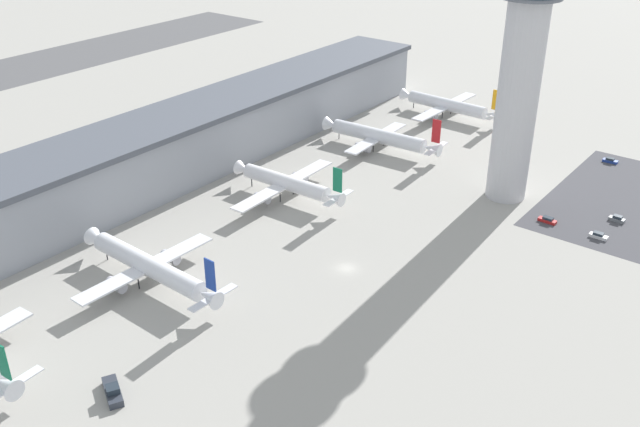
{
  "coord_description": "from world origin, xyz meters",
  "views": [
    {
      "loc": [
        -115.8,
        -81.35,
        87.74
      ],
      "look_at": [
        6.83,
        13.03,
        7.49
      ],
      "focal_mm": 40.0,
      "sensor_mm": 36.0,
      "label": 1
    }
  ],
  "objects_px": {
    "car_red_hatchback": "(610,161)",
    "airplane_gate_delta": "(287,183)",
    "airplane_gate_charlie": "(149,266)",
    "airplane_gate_foxtrot": "(447,105)",
    "control_tower": "(520,79)",
    "car_blue_compact": "(547,220)",
    "car_silver_sedan": "(617,219)",
    "car_maroon_suv": "(598,236)",
    "airplane_gate_echo": "(379,136)",
    "service_truck_water": "(113,391)"
  },
  "relations": [
    {
      "from": "service_truck_water",
      "to": "car_red_hatchback",
      "type": "relative_size",
      "value": 1.82
    },
    {
      "from": "airplane_gate_charlie",
      "to": "car_blue_compact",
      "type": "xyz_separation_m",
      "value": [
        82.67,
        -59.52,
        -3.92
      ]
    },
    {
      "from": "car_blue_compact",
      "to": "car_red_hatchback",
      "type": "height_order",
      "value": "car_blue_compact"
    },
    {
      "from": "control_tower",
      "to": "car_blue_compact",
      "type": "height_order",
      "value": "control_tower"
    },
    {
      "from": "car_red_hatchback",
      "to": "airplane_gate_echo",
      "type": "bearing_deg",
      "value": 118.69
    },
    {
      "from": "airplane_gate_foxtrot",
      "to": "car_maroon_suv",
      "type": "relative_size",
      "value": 8.83
    },
    {
      "from": "car_blue_compact",
      "to": "service_truck_water",
      "type": "bearing_deg",
      "value": 161.92
    },
    {
      "from": "airplane_gate_foxtrot",
      "to": "service_truck_water",
      "type": "height_order",
      "value": "airplane_gate_foxtrot"
    },
    {
      "from": "service_truck_water",
      "to": "car_blue_compact",
      "type": "height_order",
      "value": "service_truck_water"
    },
    {
      "from": "airplane_gate_delta",
      "to": "car_maroon_suv",
      "type": "xyz_separation_m",
      "value": [
        30.29,
        -76.59,
        -4.0
      ]
    },
    {
      "from": "service_truck_water",
      "to": "airplane_gate_charlie",
      "type": "bearing_deg",
      "value": 39.15
    },
    {
      "from": "car_silver_sedan",
      "to": "car_red_hatchback",
      "type": "distance_m",
      "value": 40.76
    },
    {
      "from": "airplane_gate_charlie",
      "to": "airplane_gate_foxtrot",
      "type": "bearing_deg",
      "value": 0.43
    },
    {
      "from": "airplane_gate_foxtrot",
      "to": "service_truck_water",
      "type": "xyz_separation_m",
      "value": [
        -167.88,
        -24.26,
        -3.32
      ]
    },
    {
      "from": "airplane_gate_echo",
      "to": "car_silver_sedan",
      "type": "bearing_deg",
      "value": -92.76
    },
    {
      "from": "airplane_gate_charlie",
      "to": "airplane_gate_foxtrot",
      "type": "relative_size",
      "value": 1.1
    },
    {
      "from": "airplane_gate_foxtrot",
      "to": "airplane_gate_charlie",
      "type": "bearing_deg",
      "value": -179.57
    },
    {
      "from": "car_maroon_suv",
      "to": "airplane_gate_echo",
      "type": "bearing_deg",
      "value": 78.37
    },
    {
      "from": "car_red_hatchback",
      "to": "airplane_gate_delta",
      "type": "bearing_deg",
      "value": 141.76
    },
    {
      "from": "airplane_gate_delta",
      "to": "airplane_gate_echo",
      "type": "relative_size",
      "value": 0.94
    },
    {
      "from": "airplane_gate_echo",
      "to": "car_blue_compact",
      "type": "distance_m",
      "value": 64.89
    },
    {
      "from": "car_maroon_suv",
      "to": "car_red_hatchback",
      "type": "bearing_deg",
      "value": 14.6
    },
    {
      "from": "airplane_gate_echo",
      "to": "car_maroon_suv",
      "type": "bearing_deg",
      "value": -101.63
    },
    {
      "from": "airplane_gate_charlie",
      "to": "car_silver_sedan",
      "type": "distance_m",
      "value": 119.83
    },
    {
      "from": "airplane_gate_echo",
      "to": "car_maroon_suv",
      "type": "distance_m",
      "value": 77.97
    },
    {
      "from": "airplane_gate_foxtrot",
      "to": "car_blue_compact",
      "type": "xyz_separation_m",
      "value": [
        -56.69,
        -60.56,
        -3.62
      ]
    },
    {
      "from": "airplane_gate_echo",
      "to": "car_maroon_suv",
      "type": "relative_size",
      "value": 9.45
    },
    {
      "from": "service_truck_water",
      "to": "car_blue_compact",
      "type": "relative_size",
      "value": 1.74
    },
    {
      "from": "airplane_gate_charlie",
      "to": "airplane_gate_foxtrot",
      "type": "height_order",
      "value": "airplane_gate_charlie"
    },
    {
      "from": "airplane_gate_charlie",
      "to": "service_truck_water",
      "type": "height_order",
      "value": "airplane_gate_charlie"
    },
    {
      "from": "car_maroon_suv",
      "to": "airplane_gate_charlie",
      "type": "bearing_deg",
      "value": 138.51
    },
    {
      "from": "airplane_gate_echo",
      "to": "car_red_hatchback",
      "type": "bearing_deg",
      "value": -61.31
    },
    {
      "from": "airplane_gate_charlie",
      "to": "car_maroon_suv",
      "type": "height_order",
      "value": "airplane_gate_charlie"
    },
    {
      "from": "control_tower",
      "to": "airplane_gate_foxtrot",
      "type": "bearing_deg",
      "value": 42.72
    },
    {
      "from": "airplane_gate_delta",
      "to": "car_silver_sedan",
      "type": "relative_size",
      "value": 9.85
    },
    {
      "from": "control_tower",
      "to": "car_silver_sedan",
      "type": "bearing_deg",
      "value": -82.83
    },
    {
      "from": "airplane_gate_charlie",
      "to": "airplane_gate_delta",
      "type": "bearing_deg",
      "value": 4.06
    },
    {
      "from": "airplane_gate_foxtrot",
      "to": "car_silver_sedan",
      "type": "relative_size",
      "value": 9.8
    },
    {
      "from": "service_truck_water",
      "to": "car_maroon_suv",
      "type": "relative_size",
      "value": 1.84
    },
    {
      "from": "control_tower",
      "to": "car_maroon_suv",
      "type": "xyz_separation_m",
      "value": [
        -8.23,
        -28.94,
        -33.09
      ]
    },
    {
      "from": "car_silver_sedan",
      "to": "service_truck_water",
      "type": "bearing_deg",
      "value": 157.66
    },
    {
      "from": "airplane_gate_foxtrot",
      "to": "car_maroon_suv",
      "type": "xyz_separation_m",
      "value": [
        -56.95,
        -73.92,
        -3.64
      ]
    },
    {
      "from": "car_red_hatchback",
      "to": "service_truck_water",
      "type": "bearing_deg",
      "value": 167.22
    },
    {
      "from": "airplane_gate_foxtrot",
      "to": "car_blue_compact",
      "type": "distance_m",
      "value": 83.03
    },
    {
      "from": "service_truck_water",
      "to": "control_tower",
      "type": "bearing_deg",
      "value": -9.87
    },
    {
      "from": "airplane_gate_foxtrot",
      "to": "car_silver_sedan",
      "type": "distance_m",
      "value": 87.32
    },
    {
      "from": "airplane_gate_echo",
      "to": "car_maroon_suv",
      "type": "xyz_separation_m",
      "value": [
        -15.7,
        -76.28,
        -3.69
      ]
    },
    {
      "from": "airplane_gate_echo",
      "to": "car_silver_sedan",
      "type": "height_order",
      "value": "airplane_gate_echo"
    },
    {
      "from": "car_blue_compact",
      "to": "car_red_hatchback",
      "type": "relative_size",
      "value": 1.05
    },
    {
      "from": "airplane_gate_charlie",
      "to": "car_silver_sedan",
      "type": "height_order",
      "value": "airplane_gate_charlie"
    }
  ]
}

